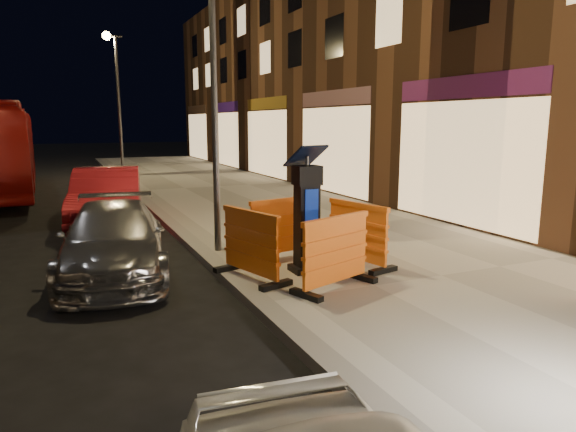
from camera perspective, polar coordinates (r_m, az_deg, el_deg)
name	(u,v)px	position (r m, az deg, el deg)	size (l,w,h in m)	color
ground_plane	(264,313)	(7.03, -2.67, -10.71)	(120.00, 120.00, 0.00)	black
sidewalk	(441,280)	(8.50, 16.63, -6.82)	(6.00, 60.00, 0.15)	gray
kerb	(264,308)	(7.00, -2.67, -10.14)	(0.30, 60.00, 0.15)	slate
parking_kiosk	(307,213)	(8.14, 2.10, 0.32)	(0.60, 0.60, 1.91)	black
barrier_front	(336,253)	(7.41, 5.33, -4.08)	(1.37, 0.56, 1.07)	orange
barrier_back	(283,228)	(9.07, -0.56, -1.34)	(1.37, 0.56, 1.07)	orange
barrier_kerbside	(251,245)	(7.87, -4.15, -3.21)	(1.37, 0.56, 1.07)	orange
barrier_bldgside	(357,234)	(8.68, 7.72, -1.97)	(1.37, 0.56, 1.07)	orange
car_silver	(116,274)	(9.19, -18.62, -6.13)	(1.64, 4.05, 1.17)	#A2A2A7
car_red	(109,227)	(13.30, -19.24, -1.13)	(1.51, 4.34, 1.43)	#A81B25
street_lamp_mid	(214,87)	(9.50, -8.23, 14.05)	(0.12, 0.12, 6.00)	#3F3F44
street_lamp_far	(119,107)	(24.26, -18.25, 11.39)	(0.12, 0.12, 6.00)	#3F3F44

